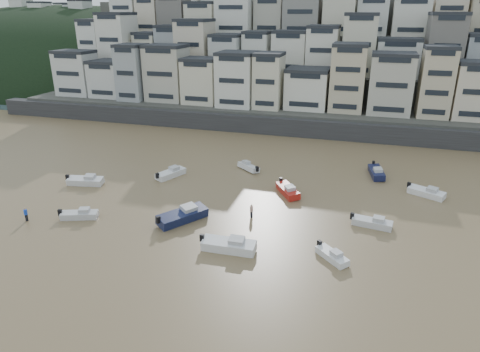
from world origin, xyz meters
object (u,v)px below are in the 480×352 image
(boat_c, at_px, (182,214))
(boat_e, at_px, (288,189))
(boat_h, at_px, (249,166))
(boat_g, at_px, (426,191))
(person_blue, at_px, (26,214))
(person_pink, at_px, (251,211))
(boat_d, at_px, (372,221))
(boat_k, at_px, (85,180))
(boat_b, at_px, (332,254))
(boat_f, at_px, (171,172))
(boat_a, at_px, (229,244))
(boat_i, at_px, (377,171))
(boat_j, at_px, (79,213))

(boat_c, height_order, boat_e, boat_c)
(boat_c, distance_m, boat_h, 19.63)
(boat_h, bearing_deg, boat_c, 119.97)
(boat_g, height_order, person_blue, person_blue)
(person_pink, bearing_deg, person_blue, -161.41)
(boat_c, xyz_separation_m, person_pink, (7.67, 3.41, -0.07))
(boat_d, distance_m, boat_k, 40.23)
(boat_e, xyz_separation_m, boat_k, (-28.91, -5.04, -0.01))
(boat_d, bearing_deg, boat_b, -105.29)
(boat_c, relative_size, boat_h, 1.47)
(boat_f, bearing_deg, boat_a, -116.80)
(boat_b, distance_m, boat_d, 9.46)
(boat_i, distance_m, boat_k, 43.64)
(boat_h, bearing_deg, boat_b, 161.96)
(boat_f, bearing_deg, boat_h, -36.20)
(boat_e, distance_m, person_pink, 8.77)
(person_blue, bearing_deg, boat_b, 2.94)
(boat_c, height_order, person_blue, boat_c)
(boat_e, xyz_separation_m, boat_f, (-18.37, 1.44, -0.03))
(boat_g, distance_m, boat_i, 8.96)
(boat_d, xyz_separation_m, boat_i, (0.43, 17.32, 0.12))
(boat_c, xyz_separation_m, boat_e, (10.62, 11.66, -0.17))
(boat_d, bearing_deg, boat_j, -158.02)
(boat_h, bearing_deg, boat_i, -132.66)
(boat_h, height_order, boat_i, boat_i)
(boat_f, distance_m, boat_k, 12.38)
(person_blue, bearing_deg, boat_c, 16.22)
(boat_g, xyz_separation_m, boat_h, (-26.07, 2.98, -0.08))
(boat_k, bearing_deg, boat_c, -30.69)
(boat_a, bearing_deg, boat_e, 77.11)
(boat_i, height_order, boat_k, boat_i)
(boat_c, distance_m, boat_f, 15.22)
(boat_i, bearing_deg, boat_e, -57.63)
(boat_e, relative_size, boat_k, 1.01)
(boat_h, relative_size, boat_j, 0.98)
(boat_a, distance_m, boat_e, 16.80)
(boat_d, height_order, boat_j, boat_d)
(person_pink, bearing_deg, boat_d, 7.24)
(boat_h, bearing_deg, boat_e, 173.38)
(boat_i, height_order, boat_j, boat_i)
(boat_a, distance_m, boat_k, 28.16)
(boat_i, xyz_separation_m, person_blue, (-40.49, -27.82, 0.06))
(boat_d, relative_size, boat_e, 0.88)
(boat_b, distance_m, boat_c, 18.38)
(boat_e, bearing_deg, boat_i, 100.33)
(boat_j, height_order, person_pink, person_pink)
(boat_a, distance_m, boat_f, 23.49)
(boat_g, height_order, boat_k, boat_k)
(boat_a, relative_size, boat_b, 1.44)
(boat_d, bearing_deg, boat_c, -157.88)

